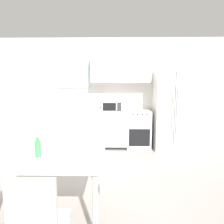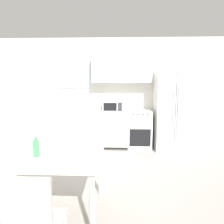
{
  "view_description": "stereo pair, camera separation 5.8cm",
  "coord_description": "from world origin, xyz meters",
  "px_view_note": "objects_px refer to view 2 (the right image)",
  "views": [
    {
      "loc": [
        0.46,
        -3.2,
        1.58
      ],
      "look_at": [
        0.39,
        0.48,
        1.05
      ],
      "focal_mm": 32.0,
      "sensor_mm": 36.0,
      "label": 1
    },
    {
      "loc": [
        0.52,
        -3.2,
        1.58
      ],
      "look_at": [
        0.39,
        0.48,
        1.05
      ],
      "focal_mm": 32.0,
      "sensor_mm": 36.0,
      "label": 2
    }
  ],
  "objects_px": {
    "oven_range": "(139,129)",
    "dining_chair_near": "(33,221)",
    "microwave": "(113,106)",
    "drink_bottle": "(36,148)",
    "coffee_mug": "(98,110)",
    "dining_table": "(50,161)",
    "refrigerator": "(172,110)"
  },
  "relations": [
    {
      "from": "refrigerator",
      "to": "drink_bottle",
      "type": "height_order",
      "value": "refrigerator"
    },
    {
      "from": "dining_chair_near",
      "to": "coffee_mug",
      "type": "bearing_deg",
      "value": 86.97
    },
    {
      "from": "oven_range",
      "to": "microwave",
      "type": "height_order",
      "value": "microwave"
    },
    {
      "from": "dining_table",
      "to": "drink_bottle",
      "type": "height_order",
      "value": "drink_bottle"
    },
    {
      "from": "oven_range",
      "to": "dining_chair_near",
      "type": "relative_size",
      "value": 1.0
    },
    {
      "from": "oven_range",
      "to": "dining_table",
      "type": "relative_size",
      "value": 0.76
    },
    {
      "from": "oven_range",
      "to": "dining_table",
      "type": "bearing_deg",
      "value": -116.84
    },
    {
      "from": "coffee_mug",
      "to": "drink_bottle",
      "type": "bearing_deg",
      "value": -100.08
    },
    {
      "from": "refrigerator",
      "to": "microwave",
      "type": "distance_m",
      "value": 1.42
    },
    {
      "from": "drink_bottle",
      "to": "dining_chair_near",
      "type": "bearing_deg",
      "value": -70.15
    },
    {
      "from": "oven_range",
      "to": "refrigerator",
      "type": "distance_m",
      "value": 0.9
    },
    {
      "from": "dining_table",
      "to": "microwave",
      "type": "bearing_deg",
      "value": 76.11
    },
    {
      "from": "microwave",
      "to": "coffee_mug",
      "type": "xyz_separation_m",
      "value": [
        -0.33,
        -0.21,
        -0.08
      ]
    },
    {
      "from": "oven_range",
      "to": "drink_bottle",
      "type": "bearing_deg",
      "value": -118.29
    },
    {
      "from": "microwave",
      "to": "coffee_mug",
      "type": "relative_size",
      "value": 4.4
    },
    {
      "from": "oven_range",
      "to": "microwave",
      "type": "relative_size",
      "value": 1.89
    },
    {
      "from": "coffee_mug",
      "to": "refrigerator",
      "type": "bearing_deg",
      "value": 2.86
    },
    {
      "from": "oven_range",
      "to": "refrigerator",
      "type": "xyz_separation_m",
      "value": [
        0.77,
        -0.04,
        0.47
      ]
    },
    {
      "from": "microwave",
      "to": "dining_chair_near",
      "type": "bearing_deg",
      "value": -98.1
    },
    {
      "from": "oven_range",
      "to": "drink_bottle",
      "type": "xyz_separation_m",
      "value": [
        -1.43,
        -2.67,
        0.39
      ]
    },
    {
      "from": "coffee_mug",
      "to": "dining_chair_near",
      "type": "height_order",
      "value": "coffee_mug"
    },
    {
      "from": "microwave",
      "to": "drink_bottle",
      "type": "distance_m",
      "value": 2.86
    },
    {
      "from": "coffee_mug",
      "to": "dining_chair_near",
      "type": "relative_size",
      "value": 0.12
    },
    {
      "from": "microwave",
      "to": "drink_bottle",
      "type": "bearing_deg",
      "value": -105.97
    },
    {
      "from": "coffee_mug",
      "to": "dining_table",
      "type": "xyz_separation_m",
      "value": [
        -0.32,
        -2.46,
        -0.28
      ]
    },
    {
      "from": "coffee_mug",
      "to": "drink_bottle",
      "type": "distance_m",
      "value": 2.58
    },
    {
      "from": "dining_chair_near",
      "to": "oven_range",
      "type": "bearing_deg",
      "value": 71.41
    },
    {
      "from": "microwave",
      "to": "drink_bottle",
      "type": "xyz_separation_m",
      "value": [
        -0.79,
        -2.75,
        -0.17
      ]
    },
    {
      "from": "microwave",
      "to": "drink_bottle",
      "type": "relative_size",
      "value": 1.98
    },
    {
      "from": "drink_bottle",
      "to": "microwave",
      "type": "bearing_deg",
      "value": 74.03
    },
    {
      "from": "coffee_mug",
      "to": "dining_chair_near",
      "type": "bearing_deg",
      "value": -92.89
    },
    {
      "from": "dining_table",
      "to": "drink_bottle",
      "type": "bearing_deg",
      "value": -147.31
    }
  ]
}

